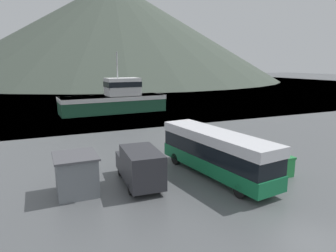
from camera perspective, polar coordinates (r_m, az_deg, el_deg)
name	(u,v)px	position (r m, az deg, el deg)	size (l,w,h in m)	color
ground_plane	(311,242)	(15.90, 25.61, -19.29)	(400.00, 400.00, 0.00)	#515456
water_surface	(60,80)	(155.11, -19.93, 8.17)	(240.00, 240.00, 0.00)	slate
hill_backdrop	(114,31)	(163.74, -10.26, 17.37)	(164.63, 164.63, 48.69)	#424C42
tour_bus	(216,151)	(21.53, 9.07, -4.79)	(3.71, 10.52, 3.23)	#146B3D
delivery_van	(140,165)	(20.03, -5.41, -7.47)	(2.52, 5.65, 2.50)	#2D2D33
fishing_boat	(115,100)	(50.36, -10.05, 4.99)	(17.36, 5.89, 9.78)	#1E5138
storage_bin	(284,166)	(23.19, 21.30, -7.05)	(1.00, 1.18, 1.45)	green
dock_kiosk	(76,174)	(19.48, -17.07, -8.74)	(2.57, 2.89, 2.47)	slate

